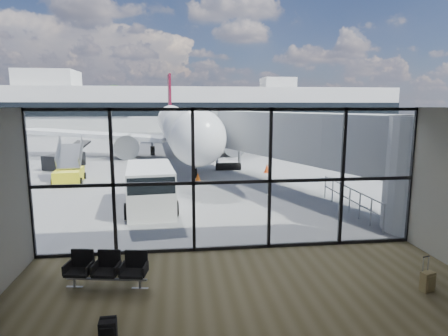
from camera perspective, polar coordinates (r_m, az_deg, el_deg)
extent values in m
plane|color=slate|center=(51.52, -5.16, 4.31)|extent=(220.00, 220.00, 0.00)
cube|color=brown|center=(8.74, 5.20, -21.83)|extent=(12.00, 8.00, 0.01)
cube|color=silver|center=(7.48, 5.71, 9.12)|extent=(12.00, 8.00, 0.02)
cube|color=#B0B0AB|center=(4.33, 17.84, -22.87)|extent=(12.00, 0.02, 4.50)
cube|color=white|center=(11.64, 1.22, -1.91)|extent=(12.00, 0.04, 4.50)
cube|color=black|center=(12.26, 1.18, -12.00)|extent=(12.00, 0.12, 0.10)
cube|color=black|center=(11.65, 1.22, -2.15)|extent=(12.00, 0.12, 0.10)
cube|color=black|center=(11.42, 1.26, 8.94)|extent=(12.00, 0.12, 0.10)
cube|color=black|center=(12.32, -27.61, -2.36)|extent=(0.10, 0.12, 4.50)
cube|color=black|center=(11.69, -16.54, -2.25)|extent=(0.10, 0.12, 4.50)
cube|color=black|center=(11.53, -4.69, -2.04)|extent=(0.10, 0.12, 4.50)
cube|color=black|center=(11.87, 6.97, -1.75)|extent=(0.10, 0.12, 4.50)
cube|color=black|center=(12.66, 17.57, -1.43)|extent=(0.10, 0.12, 4.50)
cube|color=black|center=(13.83, 26.66, -1.11)|extent=(0.10, 0.12, 4.50)
cylinder|color=#9D9FA2|center=(15.34, 28.31, -0.86)|extent=(2.80, 2.80, 4.20)
cube|color=#9D9FA2|center=(20.32, 10.79, 4.91)|extent=(7.45, 14.81, 2.40)
cube|color=#9D9FA2|center=(26.58, 0.66, 6.09)|extent=(2.60, 2.20, 2.60)
cylinder|color=gray|center=(26.69, -1.05, 1.57)|extent=(0.20, 0.20, 1.80)
cylinder|color=gray|center=(26.90, 2.35, 1.63)|extent=(0.20, 0.20, 1.80)
cylinder|color=black|center=(26.88, 0.65, 0.23)|extent=(1.80, 0.56, 0.56)
cylinder|color=gray|center=(14.65, 23.13, -7.15)|extent=(0.06, 0.06, 1.10)
cylinder|color=gray|center=(15.40, 21.46, -6.26)|extent=(0.06, 0.06, 1.10)
cylinder|color=gray|center=(16.17, 19.94, -5.44)|extent=(0.06, 0.06, 1.10)
cylinder|color=gray|center=(16.95, 18.57, -4.69)|extent=(0.06, 0.06, 1.10)
cylinder|color=gray|center=(17.74, 17.33, -4.01)|extent=(0.06, 0.06, 1.10)
cylinder|color=gray|center=(18.54, 16.19, -3.39)|extent=(0.06, 0.06, 1.10)
cylinder|color=gray|center=(19.35, 15.15, -2.81)|extent=(0.06, 0.06, 1.10)
cylinder|color=gray|center=(16.83, 18.67, -2.94)|extent=(0.06, 5.40, 0.06)
cylinder|color=gray|center=(16.93, 18.58, -4.53)|extent=(0.06, 5.40, 0.06)
cube|color=beige|center=(73.32, -5.79, 8.93)|extent=(80.00, 12.00, 8.00)
cube|color=black|center=(67.22, -5.67, 8.89)|extent=(80.00, 0.20, 2.40)
cube|color=beige|center=(77.09, -25.23, 12.21)|extent=(10.00, 8.00, 3.00)
cube|color=beige|center=(76.01, 8.19, 12.67)|extent=(6.00, 6.00, 2.00)
cylinder|color=#382619|center=(89.05, -27.81, 6.50)|extent=(0.50, 0.50, 3.42)
sphere|color=black|center=(89.02, -28.02, 9.18)|extent=(6.27, 6.27, 6.27)
cylinder|color=#382619|center=(87.13, -24.08, 6.49)|extent=(0.50, 0.50, 2.70)
sphere|color=black|center=(87.07, -24.23, 8.65)|extent=(4.95, 4.95, 4.95)
cylinder|color=#382619|center=(85.57, -20.22, 6.81)|extent=(0.50, 0.50, 3.06)
sphere|color=black|center=(85.52, -20.36, 9.31)|extent=(5.61, 5.61, 5.61)
cylinder|color=#382619|center=(84.41, -16.23, 7.10)|extent=(0.50, 0.50, 3.42)
sphere|color=black|center=(84.37, -16.36, 9.94)|extent=(6.27, 6.27, 6.27)
cube|color=gray|center=(10.25, -17.44, -15.86)|extent=(2.03, 0.42, 0.04)
cube|color=black|center=(10.42, -21.22, -14.56)|extent=(0.66, 0.63, 0.07)
cube|color=black|center=(10.55, -20.71, -12.81)|extent=(0.58, 0.16, 0.51)
cube|color=black|center=(10.17, -17.49, -14.96)|extent=(0.66, 0.63, 0.07)
cube|color=black|center=(10.30, -17.05, -13.15)|extent=(0.58, 0.16, 0.51)
cube|color=black|center=(9.96, -13.57, -15.31)|extent=(0.66, 0.63, 0.07)
cube|color=black|center=(10.10, -13.20, -13.46)|extent=(0.58, 0.16, 0.51)
cylinder|color=gray|center=(10.60, -21.84, -15.93)|extent=(0.06, 0.06, 0.23)
cylinder|color=gray|center=(10.05, -12.70, -16.90)|extent=(0.06, 0.06, 0.23)
cube|color=black|center=(8.19, -17.26, -22.74)|extent=(0.34, 0.22, 0.46)
cube|color=black|center=(8.08, -17.40, -23.21)|extent=(0.27, 0.07, 0.31)
cylinder|color=black|center=(8.16, -17.24, -20.98)|extent=(0.32, 0.09, 0.08)
cube|color=olive|center=(10.87, 28.59, -14.94)|extent=(0.37, 0.28, 0.49)
cube|color=olive|center=(10.81, 29.05, -15.11)|extent=(0.27, 0.11, 0.36)
cylinder|color=gray|center=(10.69, 28.07, -12.88)|extent=(0.02, 0.02, 0.41)
cylinder|color=gray|center=(10.83, 28.68, -12.66)|extent=(0.02, 0.02, 0.41)
cube|color=black|center=(10.69, 28.46, -11.78)|extent=(0.22, 0.09, 0.02)
cylinder|color=black|center=(10.94, 27.80, -16.05)|extent=(0.04, 0.06, 0.05)
cylinder|color=black|center=(11.08, 28.41, -15.79)|extent=(0.04, 0.06, 0.05)
cylinder|color=white|center=(35.32, -6.80, 6.38)|extent=(5.35, 27.33, 3.35)
sphere|color=white|center=(21.84, -3.98, 4.60)|extent=(3.35, 3.35, 3.35)
cone|color=white|center=(51.10, -8.22, 7.56)|extent=(3.74, 5.66, 3.35)
cube|color=black|center=(22.34, -4.17, 5.87)|extent=(2.07, 1.23, 0.45)
cube|color=white|center=(36.50, -19.06, 4.82)|extent=(13.92, 6.22, 1.07)
cylinder|color=black|center=(34.49, -14.46, 3.29)|extent=(2.12, 3.21, 1.90)
cube|color=white|center=(50.58, -11.50, 7.56)|extent=(5.15, 2.29, 0.16)
cube|color=white|center=(37.64, 4.92, 5.42)|extent=(13.73, 7.99, 1.07)
cylinder|color=black|center=(35.23, 1.04, 3.70)|extent=(2.12, 3.21, 1.90)
cube|color=white|center=(50.89, -4.91, 7.72)|extent=(5.24, 2.96, 0.16)
cube|color=#560C1D|center=(51.10, -8.30, 10.91)|extent=(0.52, 3.45, 5.43)
cylinder|color=gray|center=(23.88, -4.48, -0.03)|extent=(0.18, 0.18, 1.27)
cylinder|color=black|center=(23.93, -4.47, -0.78)|extent=(0.27, 0.65, 0.63)
cylinder|color=black|center=(35.86, -10.83, 2.62)|extent=(0.47, 0.90, 0.87)
cylinder|color=black|center=(36.24, -2.78, 2.85)|extent=(0.47, 0.90, 0.87)
cube|color=silver|center=(16.94, -11.20, -2.93)|extent=(2.38, 4.62, 1.93)
cube|color=black|center=(15.23, -11.08, -2.27)|extent=(1.95, 1.34, 0.68)
cylinder|color=black|center=(15.69, -14.52, -6.41)|extent=(0.31, 0.70, 0.68)
cylinder|color=black|center=(15.74, -7.43, -6.14)|extent=(0.31, 0.70, 0.68)
cylinder|color=black|center=(18.50, -14.28, -4.00)|extent=(0.31, 0.70, 0.68)
cylinder|color=black|center=(18.54, -8.29, -3.78)|extent=(0.31, 0.70, 0.68)
cube|color=black|center=(30.00, -23.14, 1.04)|extent=(2.49, 3.40, 1.03)
cube|color=black|center=(30.88, -21.82, 2.78)|extent=(2.11, 2.84, 1.06)
cylinder|color=black|center=(29.71, -25.41, 0.21)|extent=(0.38, 0.55, 0.51)
cylinder|color=black|center=(28.81, -23.22, 0.09)|extent=(0.38, 0.55, 0.51)
cylinder|color=black|center=(31.28, -22.98, 0.79)|extent=(0.38, 0.55, 0.51)
cylinder|color=black|center=(30.42, -20.84, 0.70)|extent=(0.38, 0.55, 0.51)
cube|color=yellow|center=(24.40, -22.52, -1.04)|extent=(1.77, 2.75, 0.74)
cube|color=gray|center=(24.97, -22.41, 1.67)|extent=(1.53, 2.24, 1.37)
cylinder|color=black|center=(23.67, -24.59, -2.01)|extent=(0.23, 0.43, 0.41)
cylinder|color=black|center=(23.42, -21.03, -1.89)|extent=(0.23, 0.43, 0.41)
cylinder|color=black|center=(25.46, -23.82, -1.20)|extent=(0.23, 0.43, 0.41)
cylinder|color=black|center=(25.23, -20.51, -1.08)|extent=(0.23, 0.43, 0.41)
cube|color=#EF5E0C|center=(22.63, -4.00, -2.15)|extent=(0.41, 0.41, 0.03)
cone|color=#EF5E0C|center=(22.57, -4.01, -1.45)|extent=(0.39, 0.39, 0.59)
cube|color=#DE3E0B|center=(25.99, 6.53, -0.67)|extent=(0.42, 0.42, 0.03)
cone|color=#DE3E0B|center=(25.95, 6.54, -0.05)|extent=(0.40, 0.40, 0.60)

